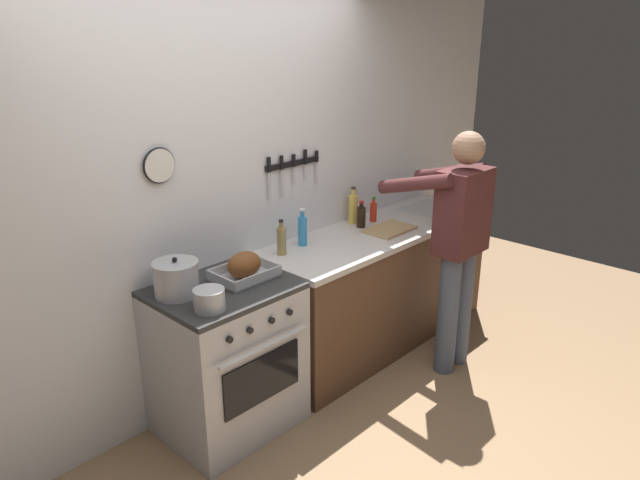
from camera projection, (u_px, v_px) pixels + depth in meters
wall_back at (211, 198)px, 3.50m from camera, size 6.00×0.13×2.60m
counter_block at (378, 284)px, 4.38m from camera, size 2.03×0.65×0.90m
stove at (227, 358)px, 3.40m from camera, size 0.76×0.67×0.90m
person_cook at (458, 238)px, 3.87m from camera, size 0.51×0.63×1.66m
roasting_pan at (244, 267)px, 3.34m from camera, size 0.35×0.26×0.16m
stock_pot at (176, 279)px, 3.12m from camera, size 0.24×0.24×0.22m
saucepan at (209, 300)px, 2.97m from camera, size 0.16×0.16×0.11m
cutting_board at (389, 229)px, 4.17m from camera, size 0.36×0.24×0.02m
bottle_hot_sauce at (373, 211)px, 4.35m from camera, size 0.05×0.05×0.19m
bottle_dish_soap at (302, 230)px, 3.85m from camera, size 0.06×0.06×0.25m
bottle_soy_sauce at (361, 217)px, 4.22m from camera, size 0.06×0.06×0.20m
bottle_vinegar at (281, 240)px, 3.70m from camera, size 0.06×0.06×0.23m
bottle_cooking_oil at (353, 208)px, 4.31m from camera, size 0.07×0.07×0.27m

